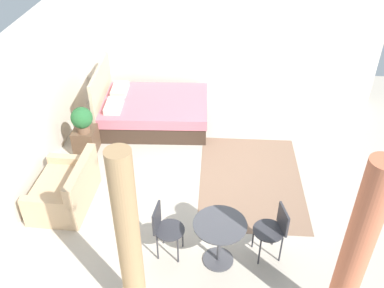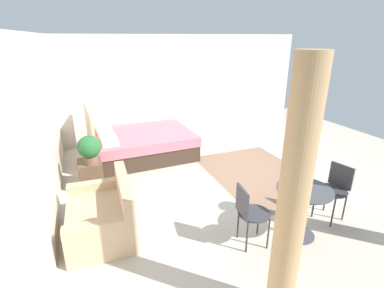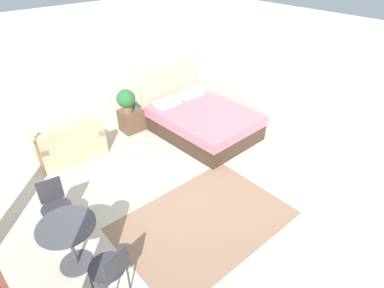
{
  "view_description": "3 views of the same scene",
  "coord_description": "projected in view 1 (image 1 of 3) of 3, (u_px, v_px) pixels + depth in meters",
  "views": [
    {
      "loc": [
        -5.71,
        0.23,
        4.73
      ],
      "look_at": [
        -0.18,
        0.58,
        0.86
      ],
      "focal_mm": 38.73,
      "sensor_mm": 36.0,
      "label": 1
    },
    {
      "loc": [
        -4.38,
        2.71,
        2.59
      ],
      "look_at": [
        0.72,
        0.7,
        0.55
      ],
      "focal_mm": 27.14,
      "sensor_mm": 36.0,
      "label": 2
    },
    {
      "loc": [
        -2.48,
        -3.01,
        3.69
      ],
      "look_at": [
        0.47,
        0.38,
        0.81
      ],
      "focal_mm": 30.24,
      "sensor_mm": 36.0,
      "label": 3
    }
  ],
  "objects": [
    {
      "name": "potted_plant",
      "position": [
        82.0,
        119.0,
        7.54
      ],
      "size": [
        0.4,
        0.4,
        0.51
      ],
      "color": "brown",
      "rests_on": "nightstand"
    },
    {
      "name": "cafe_chair_near_window",
      "position": [
        164.0,
        226.0,
        5.72
      ],
      "size": [
        0.47,
        0.47,
        0.84
      ],
      "color": "#2D2D33",
      "rests_on": "ground"
    },
    {
      "name": "curtain_right",
      "position": [
        129.0,
        244.0,
        4.5
      ],
      "size": [
        0.26,
        0.26,
        2.51
      ],
      "color": "tan",
      "rests_on": "ground"
    },
    {
      "name": "curtain_left",
      "position": [
        355.0,
        255.0,
        4.38
      ],
      "size": [
        0.3,
        0.3,
        2.51
      ],
      "color": "#D1704C",
      "rests_on": "ground"
    },
    {
      "name": "vase",
      "position": [
        86.0,
        122.0,
        7.84
      ],
      "size": [
        0.11,
        0.11,
        0.16
      ],
      "color": "slate",
      "rests_on": "nightstand"
    },
    {
      "name": "bed",
      "position": [
        152.0,
        111.0,
        8.72
      ],
      "size": [
        1.74,
        2.27,
        1.27
      ],
      "color": "#38281E",
      "rests_on": "ground"
    },
    {
      "name": "couch",
      "position": [
        66.0,
        190.0,
        6.71
      ],
      "size": [
        1.25,
        0.9,
        0.8
      ],
      "color": "tan",
      "rests_on": "ground"
    },
    {
      "name": "area_rug",
      "position": [
        250.0,
        180.0,
        7.34
      ],
      "size": [
        2.57,
        1.79,
        0.01
      ],
      "primitive_type": "cube",
      "color": "#7F604C",
      "rests_on": "ground"
    },
    {
      "name": "wall_right",
      "position": [
        228.0,
        46.0,
        9.02
      ],
      "size": [
        0.12,
        6.54,
        2.65
      ],
      "primitive_type": "cube",
      "color": "silver",
      "rests_on": "ground"
    },
    {
      "name": "nightstand",
      "position": [
        86.0,
        140.0,
        7.93
      ],
      "size": [
        0.49,
        0.41,
        0.5
      ],
      "color": "brown",
      "rests_on": "ground"
    },
    {
      "name": "balcony_table",
      "position": [
        219.0,
        235.0,
        5.6
      ],
      "size": [
        0.72,
        0.72,
        0.72
      ],
      "color": "#3F3F44",
      "rests_on": "ground"
    },
    {
      "name": "wall_back",
      "position": [
        29.0,
        108.0,
        6.78
      ],
      "size": [
        8.89,
        0.12,
        2.65
      ],
      "primitive_type": "cube",
      "color": "silver",
      "rests_on": "ground"
    },
    {
      "name": "cafe_chair_near_couch",
      "position": [
        275.0,
        227.0,
        5.69
      ],
      "size": [
        0.52,
        0.52,
        0.84
      ],
      "color": "#2D2D33",
      "rests_on": "ground"
    },
    {
      "name": "ground_plane",
      "position": [
        225.0,
        179.0,
        7.37
      ],
      "size": [
        8.89,
        9.54,
        0.02
      ],
      "primitive_type": "cube",
      "color": "#B2A899"
    }
  ]
}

